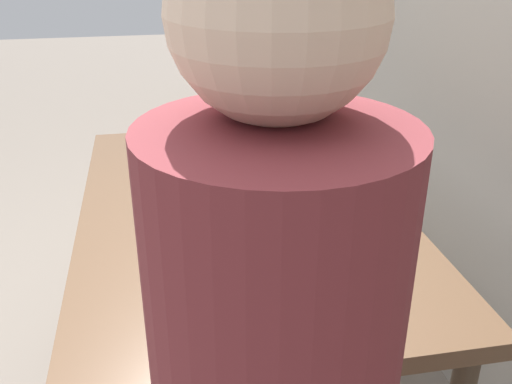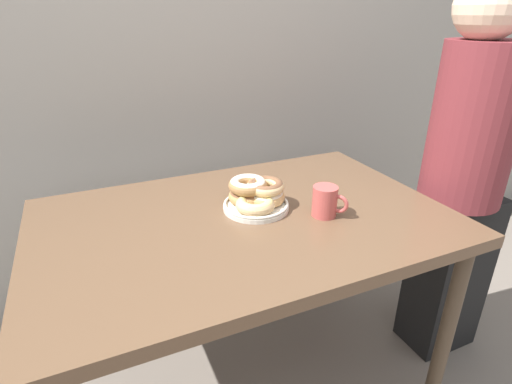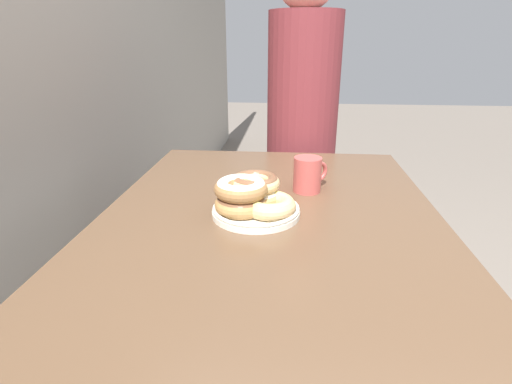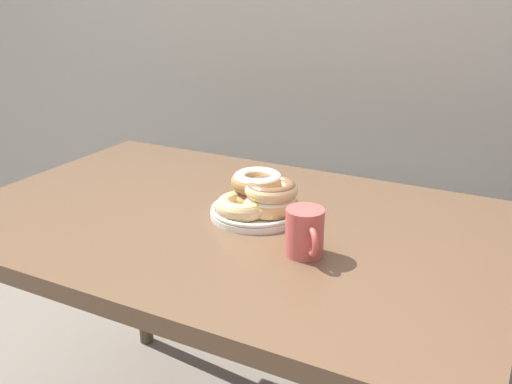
{
  "view_description": "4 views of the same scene",
  "coord_description": "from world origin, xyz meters",
  "px_view_note": "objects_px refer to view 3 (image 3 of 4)",
  "views": [
    {
      "loc": [
        1.34,
        0.17,
        1.44
      ],
      "look_at": [
        0.05,
        0.41,
        0.82
      ],
      "focal_mm": 40.0,
      "sensor_mm": 36.0,
      "label": 1
    },
    {
      "loc": [
        -0.42,
        -0.65,
        1.34
      ],
      "look_at": [
        0.05,
        0.41,
        0.82
      ],
      "focal_mm": 28.0,
      "sensor_mm": 36.0,
      "label": 2
    },
    {
      "loc": [
        -0.83,
        0.33,
        1.16
      ],
      "look_at": [
        0.05,
        0.41,
        0.82
      ],
      "focal_mm": 28.0,
      "sensor_mm": 36.0,
      "label": 3
    },
    {
      "loc": [
        0.63,
        -0.68,
        1.28
      ],
      "look_at": [
        0.05,
        0.41,
        0.82
      ],
      "focal_mm": 40.0,
      "sensor_mm": 36.0,
      "label": 4
    }
  ],
  "objects_px": {
    "donut_plate": "(253,198)",
    "person_figure": "(302,138)",
    "coffee_mug": "(308,174)",
    "dining_table": "(268,254)"
  },
  "relations": [
    {
      "from": "donut_plate",
      "to": "dining_table",
      "type": "bearing_deg",
      "value": -144.24
    },
    {
      "from": "coffee_mug",
      "to": "dining_table",
      "type": "bearing_deg",
      "value": 157.69
    },
    {
      "from": "dining_table",
      "to": "donut_plate",
      "type": "height_order",
      "value": "donut_plate"
    },
    {
      "from": "donut_plate",
      "to": "person_figure",
      "type": "height_order",
      "value": "person_figure"
    },
    {
      "from": "coffee_mug",
      "to": "person_figure",
      "type": "distance_m",
      "value": 0.61
    },
    {
      "from": "donut_plate",
      "to": "coffee_mug",
      "type": "bearing_deg",
      "value": -38.32
    },
    {
      "from": "donut_plate",
      "to": "person_figure",
      "type": "distance_m",
      "value": 0.8
    },
    {
      "from": "dining_table",
      "to": "person_figure",
      "type": "distance_m",
      "value": 0.85
    },
    {
      "from": "person_figure",
      "to": "coffee_mug",
      "type": "bearing_deg",
      "value": -179.52
    },
    {
      "from": "coffee_mug",
      "to": "person_figure",
      "type": "height_order",
      "value": "person_figure"
    }
  ]
}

